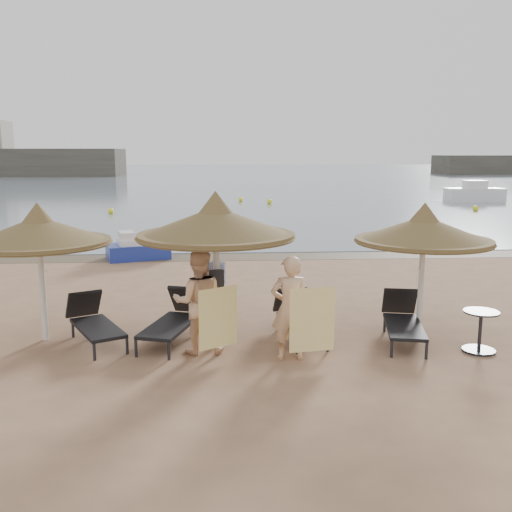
{
  "coord_description": "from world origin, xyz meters",
  "views": [
    {
      "loc": [
        -0.35,
        -9.97,
        3.57
      ],
      "look_at": [
        0.38,
        1.2,
        1.51
      ],
      "focal_mm": 40.0,
      "sensor_mm": 36.0,
      "label": 1
    }
  ],
  "objects": [
    {
      "name": "palapa_center",
      "position": [
        -0.41,
        0.27,
        2.29
      ],
      "size": [
        2.9,
        2.9,
        2.88
      ],
      "rotation": [
        0.0,
        0.0,
        0.02
      ],
      "color": "silver",
      "rests_on": "ground"
    },
    {
      "name": "bag_patterned",
      "position": [
        -0.41,
        0.45,
        1.34
      ],
      "size": [
        0.34,
        0.19,
        0.41
      ],
      "rotation": [
        0.0,
        0.0,
        -0.29
      ],
      "color": "white",
      "rests_on": "ground"
    },
    {
      "name": "buoy_mid",
      "position": [
        3.14,
        29.34,
        0.17
      ],
      "size": [
        0.35,
        0.35,
        0.35
      ],
      "primitive_type": "sphere",
      "color": "#FEFB1B",
      "rests_on": "ground"
    },
    {
      "name": "lounger_far_right",
      "position": [
        3.15,
        0.38,
        0.4
      ],
      "size": [
        1.04,
        2.06,
        0.88
      ],
      "rotation": [
        0.0,
        0.0,
        -0.2
      ],
      "color": "#24242B",
      "rests_on": "ground"
    },
    {
      "name": "towel_right",
      "position": [
        1.2,
        -0.79,
        0.77
      ],
      "size": [
        0.79,
        0.14,
        1.12
      ],
      "rotation": [
        0.0,
        0.0,
        0.15
      ],
      "color": "yellow",
      "rests_on": "ground"
    },
    {
      "name": "lounger_far_left",
      "position": [
        -2.77,
        0.66,
        0.39
      ],
      "size": [
        1.47,
        2.02,
        0.87
      ],
      "rotation": [
        0.0,
        0.0,
        0.49
      ],
      "color": "#24242B",
      "rests_on": "ground"
    },
    {
      "name": "person_right",
      "position": [
        0.85,
        -0.54,
        1.06
      ],
      "size": [
        0.99,
        0.65,
        2.13
      ],
      "primitive_type": "imported",
      "rotation": [
        0.0,
        0.0,
        3.15
      ],
      "color": "#DEAE83",
      "rests_on": "ground"
    },
    {
      "name": "buoy_extra",
      "position": [
        1.23,
        31.29,
        0.17
      ],
      "size": [
        0.33,
        0.33,
        0.33
      ],
      "primitive_type": "sphere",
      "color": "#FEFB1B",
      "rests_on": "ground"
    },
    {
      "name": "buoy_left",
      "position": [
        -6.65,
        23.6,
        0.17
      ],
      "size": [
        0.33,
        0.33,
        0.33
      ],
      "primitive_type": "sphere",
      "color": "#FEFB1B",
      "rests_on": "ground"
    },
    {
      "name": "palapa_left",
      "position": [
        -3.71,
        0.78,
        2.11
      ],
      "size": [
        2.67,
        2.67,
        2.65
      ],
      "rotation": [
        0.0,
        0.0,
        -0.38
      ],
      "color": "silver",
      "rests_on": "ground"
    },
    {
      "name": "pedal_boat",
      "position": [
        -3.12,
        9.2,
        0.35
      ],
      "size": [
        2.29,
        1.75,
        0.94
      ],
      "rotation": [
        0.0,
        0.0,
        0.31
      ],
      "color": "navy",
      "rests_on": "ground"
    },
    {
      "name": "towel_left",
      "position": [
        -0.38,
        -0.46,
        0.74
      ],
      "size": [
        0.67,
        0.41,
        1.07
      ],
      "rotation": [
        0.0,
        0.0,
        0.53
      ],
      "color": "yellow",
      "rests_on": "ground"
    },
    {
      "name": "person_left",
      "position": [
        -0.73,
        -0.11,
        1.09
      ],
      "size": [
        1.02,
        0.68,
        2.18
      ],
      "primitive_type": "imported",
      "rotation": [
        0.0,
        0.0,
        3.17
      ],
      "color": "#DEAE83",
      "rests_on": "ground"
    },
    {
      "name": "palapa_right",
      "position": [
        3.56,
        0.62,
        2.09
      ],
      "size": [
        2.64,
        2.64,
        2.62
      ],
      "rotation": [
        0.0,
        0.0,
        0.1
      ],
      "color": "silver",
      "rests_on": "ground"
    },
    {
      "name": "side_table",
      "position": [
        4.32,
        -0.4,
        0.36
      ],
      "size": [
        0.63,
        0.63,
        0.76
      ],
      "rotation": [
        0.0,
        0.0,
        0.35
      ],
      "color": "#24242B",
      "rests_on": "ground"
    },
    {
      "name": "bag_dark",
      "position": [
        -0.41,
        0.11,
        1.28
      ],
      "size": [
        0.28,
        0.15,
        0.38
      ],
      "rotation": [
        0.0,
        0.0,
        0.25
      ],
      "color": "black",
      "rests_on": "ground"
    },
    {
      "name": "lounger_near_right",
      "position": [
        1.17,
        0.74,
        0.38
      ],
      "size": [
        0.87,
        1.96,
        0.85
      ],
      "rotation": [
        0.0,
        0.0,
        0.13
      ],
      "color": "#24242B",
      "rests_on": "ground"
    },
    {
      "name": "ground",
      "position": [
        0.0,
        0.0,
        0.0
      ],
      "size": [
        160.0,
        160.0,
        0.0
      ],
      "primitive_type": "plane",
      "color": "#9D7150",
      "rests_on": "ground"
    },
    {
      "name": "sea",
      "position": [
        0.0,
        80.0,
        0.01
      ],
      "size": [
        200.0,
        140.0,
        0.03
      ],
      "primitive_type": "cube",
      "color": "slate",
      "rests_on": "ground"
    },
    {
      "name": "wet_sand_strip",
      "position": [
        0.0,
        9.4,
        0.0
      ],
      "size": [
        200.0,
        1.6,
        0.01
      ],
      "primitive_type": "cube",
      "color": "brown",
      "rests_on": "ground"
    },
    {
      "name": "far_shore",
      "position": [
        -25.1,
        77.82,
        2.91
      ],
      "size": [
        150.0,
        54.8,
        12.0
      ],
      "color": "#514D41",
      "rests_on": "ground"
    },
    {
      "name": "buoy_right",
      "position": [
        15.22,
        23.65,
        0.18
      ],
      "size": [
        0.35,
        0.35,
        0.35
      ],
      "primitive_type": "sphere",
      "color": "#FEFB1B",
      "rests_on": "ground"
    },
    {
      "name": "lounger_near_left",
      "position": [
        -1.21,
        0.68,
        0.41
      ],
      "size": [
        1.25,
        2.16,
        0.92
      ],
      "rotation": [
        0.0,
        0.0,
        -0.3
      ],
      "color": "#24242B",
      "rests_on": "ground"
    }
  ]
}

